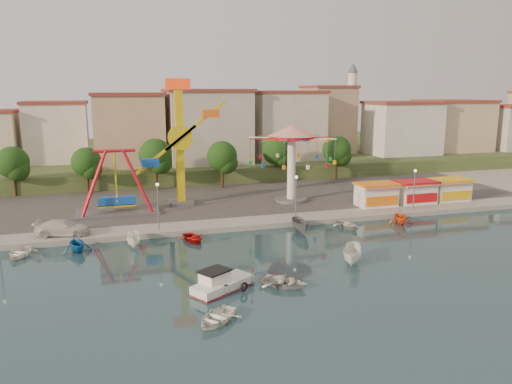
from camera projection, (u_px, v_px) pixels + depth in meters
name	position (u px, v px, depth m)	size (l,w,h in m)	color
ground	(265.00, 268.00, 44.78)	(200.00, 200.00, 0.00)	#133036
quay_deck	(174.00, 165.00, 102.87)	(200.00, 100.00, 0.60)	#9E998E
asphalt_pad	(202.00, 195.00, 72.79)	(90.00, 28.00, 0.01)	#4C4944
hill_terrace	(170.00, 156.00, 107.32)	(200.00, 60.00, 3.00)	#384C26
pirate_ship_ride	(116.00, 183.00, 61.30)	(10.00, 5.00, 8.00)	#59595E
kamikaze_tower	(183.00, 146.00, 65.21)	(8.14, 3.10, 16.50)	#59595E
wave_swinger	(292.00, 146.00, 67.13)	(11.60, 11.60, 10.40)	#59595E
booth_left	(376.00, 194.00, 65.62)	(5.40, 3.78, 3.08)	white
booth_mid	(416.00, 192.00, 67.29)	(5.40, 3.78, 3.08)	white
booth_right	(450.00, 189.00, 68.83)	(5.40, 3.78, 3.08)	white
lamp_post_1	(158.00, 208.00, 54.09)	(0.14, 0.14, 5.00)	#59595E
lamp_post_2	(296.00, 199.00, 58.59)	(0.14, 0.14, 5.00)	#59595E
lamp_post_3	(414.00, 191.00, 63.09)	(0.14, 0.14, 5.00)	#59595E
tree_0	(13.00, 163.00, 71.04)	(4.60, 4.60, 7.19)	#382314
tree_1	(86.00, 162.00, 73.22)	(4.35, 4.35, 6.80)	#382314
tree_2	(155.00, 155.00, 75.48)	(5.02, 5.02, 7.85)	#382314
tree_3	(222.00, 156.00, 77.01)	(4.68, 4.68, 7.32)	#382314
tree_4	(277.00, 151.00, 82.58)	(4.86, 4.86, 7.60)	#382314
tree_5	(337.00, 150.00, 83.70)	(4.83, 4.83, 7.54)	#382314
building_1	(56.00, 139.00, 85.49)	(12.33, 9.01, 8.63)	silver
building_2	(134.00, 130.00, 89.46)	(11.95, 9.28, 11.23)	tan
building_3	(213.00, 135.00, 90.58)	(12.59, 10.50, 9.20)	beige
building_4	(277.00, 131.00, 97.55)	(10.75, 9.23, 9.24)	beige
building_5	(343.00, 126.00, 99.34)	(12.77, 10.96, 11.21)	tan
building_6	(399.00, 122.00, 101.07)	(8.23, 8.98, 12.36)	silver
building_7	(434.00, 128.00, 109.40)	(11.59, 10.93, 8.76)	beige
building_8	(509.00, 120.00, 106.81)	(12.84, 9.28, 12.58)	beige
minaret	(351.00, 105.00, 103.00)	(2.80, 2.80, 18.00)	silver
cabin_motorboat	(221.00, 284.00, 39.78)	(5.56, 4.48, 1.86)	white
rowboat_a	(284.00, 281.00, 40.58)	(2.84, 3.98, 0.82)	silver
rowboat_b	(216.00, 317.00, 34.27)	(2.67, 3.74, 0.78)	white
skiff	(353.00, 255.00, 45.77)	(1.64, 4.36, 1.68)	white
van	(63.00, 228.00, 52.58)	(2.28, 5.60, 1.62)	silver
moored_boat_0	(19.00, 253.00, 47.82)	(2.59, 3.63, 0.75)	white
moored_boat_1	(77.00, 243.00, 49.19)	(2.79, 3.23, 1.70)	#1360A9
moored_boat_2	(134.00, 240.00, 50.77)	(1.35, 3.60, 1.39)	white
moored_boat_3	(193.00, 238.00, 52.54)	(2.51, 3.52, 0.73)	#B6140E
moored_boat_5	(300.00, 225.00, 55.88)	(1.48, 3.94, 1.52)	slate
moored_boat_6	(348.00, 225.00, 57.61)	(2.50, 3.50, 0.72)	silver
moored_boat_7	(400.00, 216.00, 59.45)	(2.81, 3.26, 1.72)	#F55115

